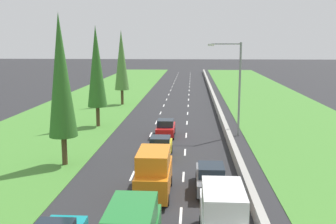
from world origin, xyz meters
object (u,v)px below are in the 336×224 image
Objects in this scene: poplar_tree_third at (96,67)px; poplar_tree_fourth at (121,60)px; red_hatchback_centre_lane at (166,128)px; orange_van_centre_lane at (154,173)px; poplar_tree_second at (61,76)px; grey_sedan_right_lane at (211,177)px; street_light_mast at (236,82)px; yellow_hatchback_centre_lane at (160,147)px; white_van_right_lane at (222,217)px.

poplar_tree_third is 14.98m from poplar_tree_fourth.
orange_van_centre_lane is at bearing -88.84° from red_hatchback_centre_lane.
poplar_tree_second reaches higher than poplar_tree_third.
grey_sedan_right_lane is 15.43m from street_light_mast.
poplar_tree_fourth is (-7.69, 26.02, 5.59)m from yellow_hatchback_centre_lane.
white_van_right_lane is 0.45× the size of poplar_tree_third.
orange_van_centre_lane reaches higher than grey_sedan_right_lane.
yellow_hatchback_centre_lane is 0.36× the size of poplar_tree_third.
grey_sedan_right_lane is 35.16m from poplar_tree_fourth.
white_van_right_lane is at bearing -57.73° from orange_van_centre_lane.
poplar_tree_third reaches higher than yellow_hatchback_centre_lane.
poplar_tree_fourth is at bearing 128.03° from street_light_mast.
white_van_right_lane reaches higher than red_hatchback_centre_lane.
poplar_tree_second is at bearing -86.96° from poplar_tree_third.
poplar_tree_second is (-7.20, 5.43, 5.21)m from orange_van_centre_lane.
poplar_tree_fourth is at bearing 111.74° from red_hatchback_centre_lane.
poplar_tree_second is 1.04× the size of poplar_tree_fourth.
street_light_mast is at bearing 78.35° from grey_sedan_right_lane.
poplar_tree_second is (-6.95, -2.38, 5.78)m from yellow_hatchback_centre_lane.
poplar_tree_third is (-7.91, 18.84, 5.04)m from orange_van_centre_lane.
poplar_tree_second is (-6.90, -9.23, 5.78)m from red_hatchback_centre_lane.
grey_sedan_right_lane is at bearing -57.59° from poplar_tree_third.
red_hatchback_centre_lane is at bearing 91.16° from orange_van_centre_lane.
red_hatchback_centre_lane is at bearing 90.40° from yellow_hatchback_centre_lane.
poplar_tree_second reaches higher than grey_sedan_right_lane.
red_hatchback_centre_lane is at bearing -172.82° from street_light_mast.
yellow_hatchback_centre_lane reaches higher than grey_sedan_right_lane.
red_hatchback_centre_lane reaches higher than grey_sedan_right_lane.
orange_van_centre_lane reaches higher than yellow_hatchback_centre_lane.
red_hatchback_centre_lane is 0.36× the size of poplar_tree_fourth.
grey_sedan_right_lane is 0.50× the size of street_light_mast.
poplar_tree_fourth is (-11.54, 39.53, 5.03)m from white_van_right_lane.
poplar_tree_third is at bearing 115.13° from white_van_right_lane.
red_hatchback_centre_lane is 21.38m from poplar_tree_fourth.
poplar_tree_fourth is at bearing 106.28° from white_van_right_lane.
yellow_hatchback_centre_lane is 0.87× the size of grey_sedan_right_lane.
yellow_hatchback_centre_lane is at bearing -130.78° from street_light_mast.
grey_sedan_right_lane is 21.85m from poplar_tree_third.
white_van_right_lane is (3.90, -20.36, 0.56)m from red_hatchback_centre_lane.
poplar_tree_fourth is 23.29m from street_light_mast.
poplar_tree_fourth is at bearing 91.49° from poplar_tree_second.
yellow_hatchback_centre_lane is at bearing 105.91° from white_van_right_lane.
poplar_tree_fourth is 1.19× the size of street_light_mast.
poplar_tree_second is at bearing 157.42° from grey_sedan_right_lane.
yellow_hatchback_centre_lane is at bearing -73.53° from poplar_tree_fourth.
red_hatchback_centre_lane is 12.89m from poplar_tree_second.
street_light_mast is (6.39, 15.50, 3.83)m from orange_van_centre_lane.
grey_sedan_right_lane is at bearing -70.92° from poplar_tree_fourth.
orange_van_centre_lane is 1.00× the size of white_van_right_lane.
yellow_hatchback_centre_lane is 7.71m from grey_sedan_right_lane.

